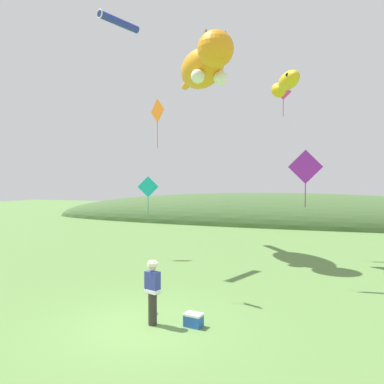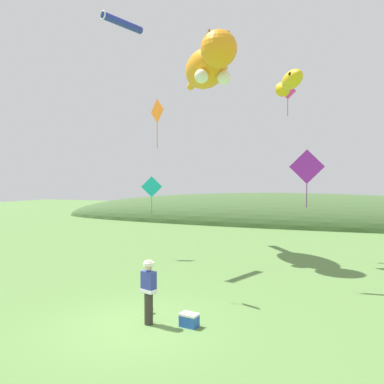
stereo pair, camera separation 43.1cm
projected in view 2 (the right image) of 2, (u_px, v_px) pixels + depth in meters
ground_plane at (137, 326)px, 10.20m from camera, size 120.00×120.00×0.00m
distant_hill_ridge at (286, 223)px, 36.33m from camera, size 51.33×10.38×5.89m
festival_attendant at (149, 290)px, 10.34m from camera, size 0.48×0.37×1.77m
kite_spool at (149, 310)px, 11.23m from camera, size 0.15×0.22×0.22m
picnic_cooler at (189, 320)px, 10.20m from camera, size 0.53×0.39×0.36m
kite_giant_cat at (208, 66)px, 20.75m from camera, size 5.07×6.95×2.43m
kite_fish_windsock at (290, 81)px, 17.61m from camera, size 1.81×2.96×0.88m
kite_tube_streamer at (122, 23)px, 18.34m from camera, size 1.14×2.39×0.44m
kite_diamond_teal at (152, 187)px, 19.65m from camera, size 0.96×0.58×2.00m
kite_diamond_pink at (288, 91)px, 20.22m from camera, size 0.84×0.38×1.81m
kite_diamond_violet at (307, 167)px, 14.13m from camera, size 1.28×0.31×2.21m
kite_diamond_orange at (157, 112)px, 13.35m from camera, size 0.73×0.46×1.75m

